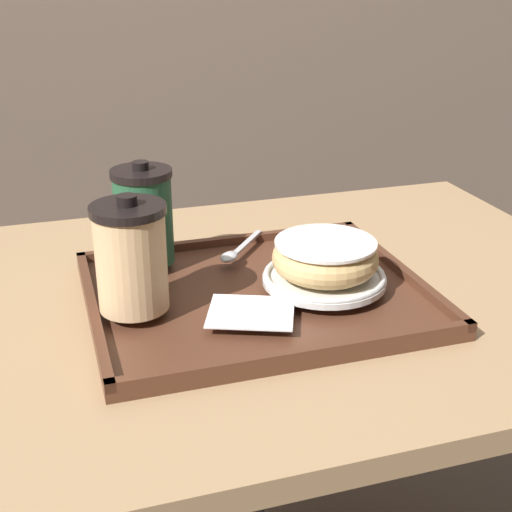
# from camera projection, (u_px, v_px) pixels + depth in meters

# --- Properties ---
(cafe_table) EXTENTS (1.08, 0.72, 0.71)m
(cafe_table) POSITION_uv_depth(u_px,v_px,m) (237.00, 386.00, 1.01)
(cafe_table) COLOR tan
(cafe_table) RESTS_ON ground_plane
(serving_tray) EXTENTS (0.43, 0.36, 0.02)m
(serving_tray) POSITION_uv_depth(u_px,v_px,m) (256.00, 296.00, 0.93)
(serving_tray) COLOR #512D1E
(serving_tray) RESTS_ON cafe_table
(napkin_paper) EXTENTS (0.13, 0.12, 0.00)m
(napkin_paper) POSITION_uv_depth(u_px,v_px,m) (251.00, 312.00, 0.85)
(napkin_paper) COLOR white
(napkin_paper) RESTS_ON serving_tray
(coffee_cup_front) EXTENTS (0.09, 0.09, 0.14)m
(coffee_cup_front) POSITION_uv_depth(u_px,v_px,m) (131.00, 257.00, 0.84)
(coffee_cup_front) COLOR #E0B784
(coffee_cup_front) RESTS_ON serving_tray
(coffee_cup_rear) EXTENTS (0.08, 0.08, 0.14)m
(coffee_cup_rear) POSITION_uv_depth(u_px,v_px,m) (144.00, 216.00, 0.97)
(coffee_cup_rear) COLOR #235638
(coffee_cup_rear) RESTS_ON serving_tray
(plate_with_chocolate_donut) EXTENTS (0.16, 0.16, 0.01)m
(plate_with_chocolate_donut) POSITION_uv_depth(u_px,v_px,m) (324.00, 277.00, 0.93)
(plate_with_chocolate_donut) COLOR white
(plate_with_chocolate_donut) RESTS_ON serving_tray
(donut_chocolate_glazed) EXTENTS (0.14, 0.14, 0.04)m
(donut_chocolate_glazed) POSITION_uv_depth(u_px,v_px,m) (325.00, 257.00, 0.92)
(donut_chocolate_glazed) COLOR #DBB270
(donut_chocolate_glazed) RESTS_ON plate_with_chocolate_donut
(spoon) EXTENTS (0.10, 0.11, 0.01)m
(spoon) POSITION_uv_depth(u_px,v_px,m) (234.00, 253.00, 1.01)
(spoon) COLOR silver
(spoon) RESTS_ON serving_tray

